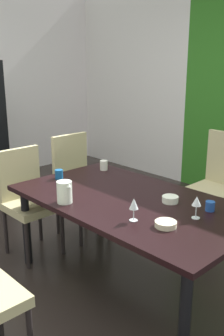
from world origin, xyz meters
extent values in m
cube|color=black|center=(0.00, 0.00, -0.01)|extent=(5.66, 5.39, 0.02)
cube|color=white|center=(-1.69, 2.65, 1.44)|extent=(2.28, 0.10, 2.88)
cube|color=black|center=(0.74, 0.12, 0.72)|extent=(1.90, 1.07, 0.04)
cylinder|color=black|center=(-0.11, 0.56, 0.35)|extent=(0.07, 0.07, 0.70)
cylinder|color=black|center=(-0.11, -0.31, 0.35)|extent=(0.07, 0.07, 0.70)
cylinder|color=black|center=(1.59, -0.31, 0.35)|extent=(0.07, 0.07, 0.70)
cube|color=tan|center=(-0.22, 0.42, 0.48)|extent=(0.44, 0.44, 0.07)
cube|color=tan|center=(-0.42, 0.42, 0.76)|extent=(0.05, 0.42, 0.56)
cylinder|color=black|center=(-0.03, 0.61, 0.22)|extent=(0.04, 0.04, 0.44)
cylinder|color=black|center=(-0.03, 0.23, 0.22)|extent=(0.04, 0.04, 0.44)
cylinder|color=black|center=(-0.41, 0.61, 0.22)|extent=(0.04, 0.04, 0.44)
cylinder|color=black|center=(-0.41, 0.23, 0.22)|extent=(0.04, 0.04, 0.44)
cube|color=tan|center=(-0.22, -0.18, 0.48)|extent=(0.44, 0.44, 0.07)
cube|color=tan|center=(-0.42, -0.18, 0.74)|extent=(0.05, 0.42, 0.51)
cylinder|color=black|center=(-0.03, 0.01, 0.22)|extent=(0.04, 0.04, 0.44)
cylinder|color=black|center=(-0.03, -0.37, 0.22)|extent=(0.04, 0.04, 0.44)
cylinder|color=black|center=(-0.41, 0.01, 0.22)|extent=(0.04, 0.04, 0.44)
cylinder|color=black|center=(-0.41, -0.37, 0.22)|extent=(0.04, 0.04, 0.44)
cube|color=tan|center=(0.71, 1.39, 0.48)|extent=(0.44, 0.44, 0.07)
cylinder|color=black|center=(0.90, 1.20, 0.22)|extent=(0.04, 0.04, 0.44)
cylinder|color=black|center=(0.52, 1.20, 0.22)|extent=(0.04, 0.04, 0.44)
cylinder|color=black|center=(0.52, 1.58, 0.22)|extent=(0.04, 0.04, 0.44)
cylinder|color=silver|center=(1.30, 0.18, 0.74)|extent=(0.06, 0.06, 0.00)
cylinder|color=silver|center=(1.30, 0.18, 0.79)|extent=(0.01, 0.01, 0.09)
cone|color=silver|center=(1.30, 0.18, 0.87)|extent=(0.06, 0.06, 0.06)
cylinder|color=silver|center=(1.04, -0.16, 0.74)|extent=(0.06, 0.06, 0.00)
cylinder|color=silver|center=(1.04, -0.16, 0.79)|extent=(0.01, 0.01, 0.08)
cone|color=silver|center=(1.04, -0.16, 0.86)|extent=(0.06, 0.06, 0.08)
cylinder|color=beige|center=(1.25, -0.08, 0.76)|extent=(0.14, 0.14, 0.04)
cylinder|color=white|center=(1.00, 0.29, 0.76)|extent=(0.12, 0.12, 0.05)
cylinder|color=#185998|center=(-0.06, 0.02, 0.78)|extent=(0.07, 0.07, 0.08)
cylinder|color=silver|center=(0.02, 0.50, 0.79)|extent=(0.08, 0.08, 0.09)
cylinder|color=#204A9D|center=(1.30, 0.36, 0.78)|extent=(0.07, 0.07, 0.07)
cylinder|color=white|center=(0.45, -0.29, 0.82)|extent=(0.12, 0.12, 0.17)
cone|color=white|center=(0.50, -0.29, 0.90)|extent=(0.04, 0.04, 0.03)
camera|label=1|loc=(2.61, -1.86, 1.79)|focal=40.00mm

